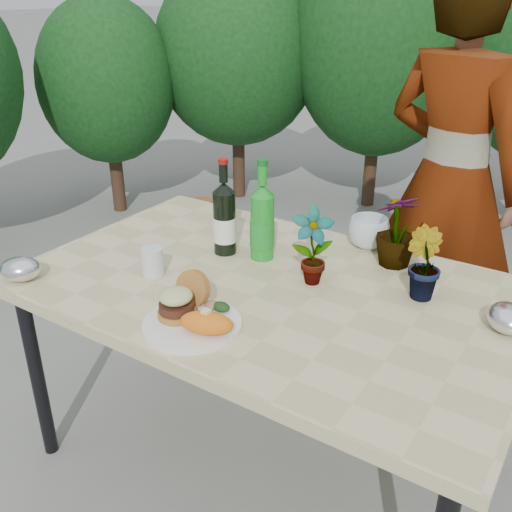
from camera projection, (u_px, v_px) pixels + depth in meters
The scene contains 18 objects.
ground at pixel (268, 458), 2.16m from camera, with size 80.00×80.00×0.00m, color slate.
patio_table at pixel (269, 299), 1.86m from camera, with size 1.60×1.00×0.75m.
shrub_hedge at pixel (436, 92), 2.90m from camera, with size 6.93×4.99×2.14m.
dinner_plate at pixel (192, 324), 1.60m from camera, with size 0.28×0.28×0.01m, color white.
burger_stack at pixel (181, 300), 1.62m from camera, with size 0.11×0.16×0.11m.
sweet_potato at pixel (207, 323), 1.54m from camera, with size 0.15×0.08×0.06m, color orange.
grilled_veg at pixel (217, 306), 1.65m from camera, with size 0.08×0.05×0.03m.
wine_bottle at pixel (225, 219), 2.00m from camera, with size 0.08×0.08×0.34m.
sparkling_water at pixel (262, 223), 1.96m from camera, with size 0.09×0.09×0.35m.
plastic_cup at pixel (153, 262), 1.87m from camera, with size 0.07×0.07×0.10m, color silver.
seedling_left at pixel (312, 247), 1.79m from camera, with size 0.13×0.09×0.25m, color #2C5A1F.
seedling_mid at pixel (423, 264), 1.72m from camera, with size 0.12×0.10×0.22m, color #286121.
seedling_right at pixel (397, 230), 1.91m from camera, with size 0.14×0.14×0.25m, color #306121.
blue_bowl at pixel (369, 233), 2.07m from camera, with size 0.14×0.14×0.11m, color silver.
foil_packet_left at pixel (20, 269), 1.84m from camera, with size 0.13×0.11×0.08m, color silver.
foil_packet_right at pixel (508, 318), 1.57m from camera, with size 0.13×0.11×0.08m, color silver.
person at pixel (450, 182), 2.38m from camera, with size 0.64×0.42×1.76m, color #A77953.
terracotta_pot at pixel (202, 208), 4.39m from camera, with size 0.17×0.17×0.14m.
Camera 1 is at (0.85, -1.38, 1.62)m, focal length 40.00 mm.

